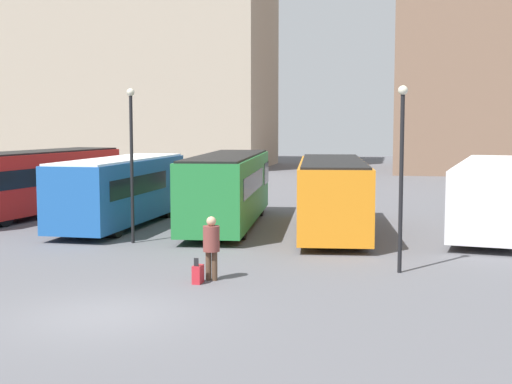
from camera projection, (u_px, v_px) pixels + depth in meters
The scene contains 12 objects.
ground_plane at pixel (103, 316), 16.29m from camera, with size 160.00×160.00×0.00m, color #56565B.
building_block_left at pixel (129, 29), 71.53m from camera, with size 28.12×14.68×27.56m.
building_block_right at pixel (487, 16), 64.79m from camera, with size 16.35×17.67×28.17m.
bus_0 at pixel (35, 180), 33.70m from camera, with size 4.27×11.58×3.06m.
bus_1 at pixel (122, 189), 30.34m from camera, with size 2.64×9.67×2.90m.
bus_2 at pixel (228, 187), 30.30m from camera, with size 3.45×11.18×3.05m.
bus_3 at pixel (332, 193), 28.48m from camera, with size 3.71×10.34×2.92m.
bus_4 at pixel (492, 193), 28.82m from camera, with size 4.37×11.65×2.85m.
traveler at pixel (211, 242), 19.83m from camera, with size 0.48×0.48×1.80m.
suitcase at pixel (198, 274), 19.53m from camera, with size 0.25×0.42×0.73m.
lamp_post_0 at pixel (402, 163), 20.64m from camera, with size 0.28×0.28×5.46m.
lamp_post_1 at pixel (132, 153), 25.80m from camera, with size 0.28×0.28×5.62m.
Camera 1 is at (6.53, -14.95, 4.40)m, focal length 50.00 mm.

